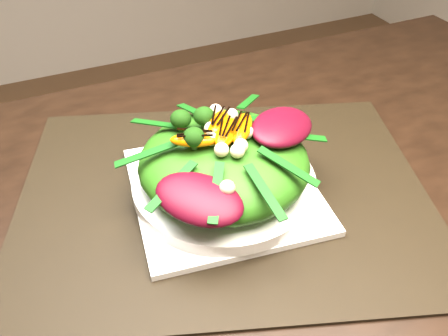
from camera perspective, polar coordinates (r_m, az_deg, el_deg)
name	(u,v)px	position (r m, az deg, el deg)	size (l,w,h in m)	color
dining_table	(176,276)	(0.57, -5.81, -12.82)	(1.60, 0.90, 0.75)	black
placemat	(224,193)	(0.63, 0.00, -3.05)	(0.54, 0.41, 0.00)	black
plate_base	(224,190)	(0.63, 0.00, -2.60)	(0.23, 0.23, 0.01)	white
salad_bowl	(224,182)	(0.62, 0.00, -1.69)	(0.24, 0.24, 0.02)	white
lettuce_mound	(224,162)	(0.60, 0.00, 0.73)	(0.22, 0.22, 0.07)	#2B6011
radicchio_leaf	(282,127)	(0.60, 7.02, 4.95)	(0.10, 0.07, 0.02)	#400612
orange_segment	(219,123)	(0.59, -0.55, 5.48)	(0.06, 0.02, 0.02)	#DB6003
broccoli_floret	(163,140)	(0.56, -7.38, 3.41)	(0.04, 0.04, 0.04)	black
macadamia_nut	(254,155)	(0.54, 3.69, 1.59)	(0.02, 0.02, 0.02)	beige
balsamic_drizzle	(219,117)	(0.59, -0.56, 6.17)	(0.05, 0.00, 0.00)	black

